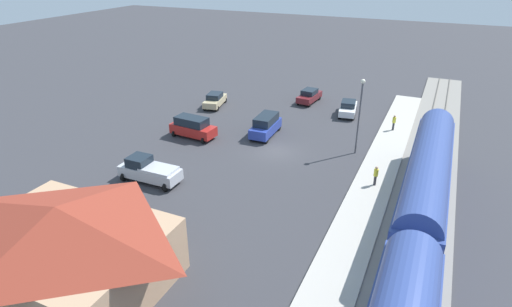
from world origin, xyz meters
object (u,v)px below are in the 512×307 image
station_building (64,246)px  suv_blue (266,125)px  pedestrian_waiting_far (376,174)px  sedan_tan (215,100)px  sedan_maroon (309,96)px  sedan_white (348,108)px  pedestrian_on_platform (394,122)px  suv_red (193,127)px  pickup_silver (149,170)px  light_pole_near_platform (360,108)px  passenger_train (412,260)px

station_building → suv_blue: size_ratio=2.36×
pedestrian_waiting_far → sedan_tan: 25.66m
sedan_maroon → sedan_white: (-5.74, 2.61, 0.00)m
pedestrian_on_platform → suv_blue: suv_blue is taller
sedan_maroon → station_building: bearing=86.7°
pedestrian_on_platform → sedan_tan: 21.98m
suv_red → suv_blue: same height
pedestrian_on_platform → suv_blue: bearing=27.6°
pedestrian_waiting_far → pedestrian_on_platform: bearing=-88.3°
pedestrian_waiting_far → pickup_silver: bearing=20.9°
pickup_silver → sedan_maroon: (-5.81, -25.99, -0.15)m
pedestrian_waiting_far → sedan_tan: (22.36, -12.58, -0.40)m
pedestrian_waiting_far → pickup_silver: (17.75, 6.79, -0.25)m
sedan_maroon → pickup_silver: bearing=77.4°
pedestrian_on_platform → sedan_tan: (21.97, 0.47, -0.40)m
suv_red → pedestrian_waiting_far: bearing=171.5°
station_building → suv_red: size_ratio=2.33×
suv_blue → sedan_tan: bearing=-31.8°
pedestrian_on_platform → pedestrian_waiting_far: size_ratio=1.00×
suv_red → station_building: bearing=103.9°
sedan_tan → suv_blue: suv_blue is taller
sedan_white → light_pole_near_platform: bearing=107.3°
sedan_tan → suv_red: (-2.82, 9.65, 0.27)m
suv_red → sedan_tan: bearing=-73.7°
suv_red → sedan_maroon: 17.96m
sedan_white → suv_blue: bearing=56.8°
pedestrian_on_platform → sedan_tan: size_ratio=0.36×
pedestrian_waiting_far → sedan_maroon: bearing=-58.1°
station_building → sedan_maroon: station_building is taller
pedestrian_waiting_far → suv_red: size_ratio=0.34×
station_building → sedan_white: size_ratio=2.48×
passenger_train → sedan_maroon: (15.78, -31.20, -1.98)m
passenger_train → sedan_white: bearing=-70.7°
suv_red → light_pole_near_platform: light_pole_near_platform is taller
pickup_silver → sedan_tan: bearing=-76.6°
station_building → pedestrian_waiting_far: 23.57m
station_building → passenger_train: bearing=-159.3°
pedestrian_on_platform → pickup_silver: size_ratio=0.32×
pedestrian_waiting_far → light_pole_near_platform: bearing=-64.4°
sedan_tan → light_pole_near_platform: bearing=161.7°
passenger_train → light_pole_near_platform: light_pole_near_platform is taller
pickup_silver → light_pole_near_platform: 20.01m
sedan_maroon → sedan_white: same height
passenger_train → sedan_tan: bearing=-43.2°
suv_blue → station_building: bearing=86.8°
pedestrian_on_platform → sedan_maroon: pedestrian_on_platform is taller
passenger_train → suv_red: 27.80m
station_building → pedestrian_on_platform: 34.73m
station_building → pickup_silver: station_building is taller
sedan_tan → sedan_maroon: bearing=-147.6°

